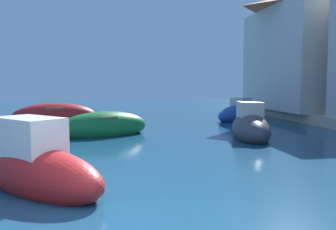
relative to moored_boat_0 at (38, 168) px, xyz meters
name	(u,v)px	position (x,y,z in m)	size (l,w,h in m)	color
ground	(115,223)	(1.53, -2.05, -0.43)	(80.00, 80.00, 0.00)	navy
moored_boat_0	(38,168)	(0.00, 0.00, 0.00)	(3.44, 3.47, 1.71)	#B21E1E
moored_boat_2	(104,127)	(1.17, 7.38, -0.08)	(4.04, 2.74, 1.28)	#197233
moored_boat_3	(238,114)	(8.64, 12.08, -0.06)	(3.49, 3.05, 1.54)	#1E479E
moored_boat_5	(55,116)	(-1.46, 11.85, -0.04)	(4.45, 2.10, 1.41)	#B21E1E
moored_boat_6	(250,127)	(6.84, 5.76, -0.01)	(2.05, 3.69, 1.68)	#3F3F47
waterfront_building_annex	(319,48)	(14.53, 13.82, 3.90)	(7.32, 8.75, 7.54)	beige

